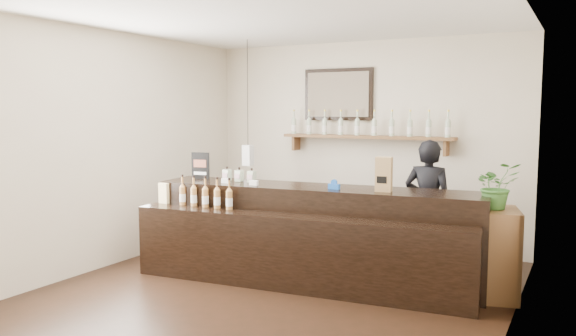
% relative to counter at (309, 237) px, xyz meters
% --- Properties ---
extents(ground, '(5.00, 5.00, 0.00)m').
position_rel_counter_xyz_m(ground, '(-0.14, -0.57, -0.48)').
color(ground, black).
rests_on(ground, ground).
extents(room_shell, '(5.00, 5.00, 5.00)m').
position_rel_counter_xyz_m(room_shell, '(-0.14, -0.57, 1.22)').
color(room_shell, beige).
rests_on(room_shell, ground).
extents(back_wall_decor, '(2.66, 0.96, 1.69)m').
position_rel_counter_xyz_m(back_wall_decor, '(-0.30, 1.81, 1.28)').
color(back_wall_decor, brown).
rests_on(back_wall_decor, ground).
extents(counter, '(3.72, 1.34, 1.20)m').
position_rel_counter_xyz_m(counter, '(0.00, 0.00, 0.00)').
color(counter, black).
rests_on(counter, ground).
extents(promo_sign, '(0.23, 0.06, 0.32)m').
position_rel_counter_xyz_m(promo_sign, '(-1.52, 0.09, 0.71)').
color(promo_sign, black).
rests_on(promo_sign, counter).
extents(paper_bag, '(0.18, 0.15, 0.36)m').
position_rel_counter_xyz_m(paper_bag, '(0.79, 0.13, 0.72)').
color(paper_bag, '#A2784E').
rests_on(paper_bag, counter).
extents(tape_dispenser, '(0.12, 0.05, 0.11)m').
position_rel_counter_xyz_m(tape_dispenser, '(0.27, 0.04, 0.59)').
color(tape_dispenser, '#1952B2').
rests_on(tape_dispenser, counter).
extents(side_cabinet, '(0.58, 0.70, 0.89)m').
position_rel_counter_xyz_m(side_cabinet, '(1.86, 0.39, -0.04)').
color(side_cabinet, brown).
rests_on(side_cabinet, ground).
extents(potted_plant, '(0.55, 0.54, 0.47)m').
position_rel_counter_xyz_m(potted_plant, '(1.86, 0.39, 0.64)').
color(potted_plant, '#3A702C').
rests_on(potted_plant, side_cabinet).
extents(shopkeeper, '(0.65, 0.44, 1.73)m').
position_rel_counter_xyz_m(shopkeeper, '(1.04, 0.98, 0.39)').
color(shopkeeper, black).
rests_on(shopkeeper, ground).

